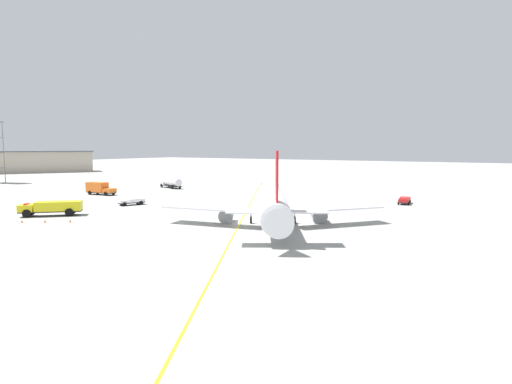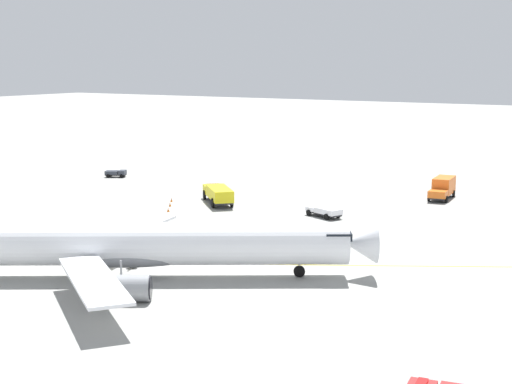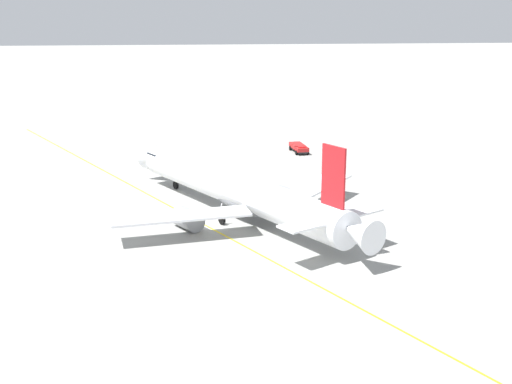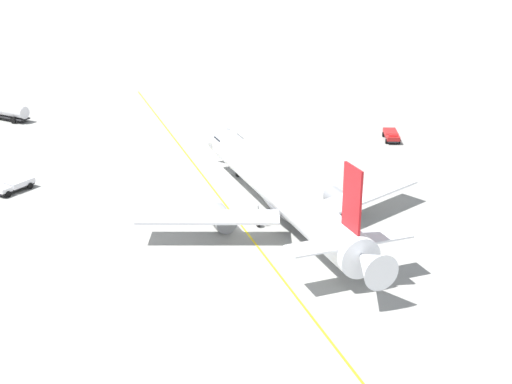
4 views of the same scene
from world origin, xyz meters
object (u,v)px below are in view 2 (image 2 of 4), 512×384
at_px(pushback_tug_truck, 324,211).
at_px(safety_cone_near, 168,210).
at_px(baggage_truck_truck, 116,173).
at_px(fire_tender_truck, 218,193).
at_px(catering_truck_truck, 443,187).
at_px(safety_cone_mid, 170,204).
at_px(airliner_main, 141,246).
at_px(safety_cone_far, 171,200).

height_order(pushback_tug_truck, safety_cone_near, pushback_tug_truck).
relative_size(pushback_tug_truck, baggage_truck_truck, 1.40).
height_order(fire_tender_truck, catering_truck_truck, catering_truck_truck).
distance_m(baggage_truck_truck, safety_cone_near, 33.91).
relative_size(catering_truck_truck, safety_cone_mid, 14.72).
height_order(catering_truck_truck, safety_cone_mid, catering_truck_truck).
bearing_deg(catering_truck_truck, airliner_main, -17.20).
bearing_deg(baggage_truck_truck, pushback_tug_truck, -41.63).
bearing_deg(baggage_truck_truck, fire_tender_truck, -48.42).
xyz_separation_m(fire_tender_truck, safety_cone_far, (-6.68, -2.25, -1.26)).
height_order(pushback_tug_truck, baggage_truck_truck, pushback_tug_truck).
xyz_separation_m(baggage_truck_truck, safety_cone_far, (22.97, -14.02, -0.43)).
relative_size(baggage_truck_truck, safety_cone_near, 7.22).
bearing_deg(safety_cone_mid, pushback_tug_truck, 11.72).
xyz_separation_m(fire_tender_truck, safety_cone_near, (-2.45, -8.47, -1.26)).
relative_size(airliner_main, safety_cone_near, 71.57).
xyz_separation_m(baggage_truck_truck, catering_truck_truck, (55.79, 9.12, 0.95)).
distance_m(airliner_main, safety_cone_far, 39.67).
bearing_deg(pushback_tug_truck, safety_cone_mid, 33.29).
distance_m(catering_truck_truck, safety_cone_far, 40.18).
bearing_deg(safety_cone_near, airliner_main, -56.73).
bearing_deg(safety_cone_mid, safety_cone_far, 124.20).
bearing_deg(airliner_main, fire_tender_truck, 81.26).
bearing_deg(airliner_main, baggage_truck_truck, 101.63).
height_order(airliner_main, safety_cone_near, airliner_main).
distance_m(fire_tender_truck, safety_cone_near, 8.91).
bearing_deg(airliner_main, pushback_tug_truck, 54.55).
bearing_deg(pushback_tug_truck, safety_cone_near, 43.16).
bearing_deg(safety_cone_near, baggage_truck_truck, 143.35).
height_order(pushback_tug_truck, catering_truck_truck, catering_truck_truck).
height_order(airliner_main, safety_cone_mid, airliner_main).
xyz_separation_m(pushback_tug_truck, safety_cone_near, (-19.70, -7.79, -0.53)).
xyz_separation_m(pushback_tug_truck, safety_cone_mid, (-21.90, -4.54, -0.53)).
bearing_deg(baggage_truck_truck, safety_cone_near, -63.42).
bearing_deg(fire_tender_truck, baggage_truck_truck, 23.46).
height_order(baggage_truck_truck, safety_cone_mid, baggage_truck_truck).
bearing_deg(pushback_tug_truck, fire_tender_truck, 19.33).
relative_size(airliner_main, safety_cone_far, 71.57).
distance_m(airliner_main, safety_cone_mid, 36.09).
distance_m(baggage_truck_truck, catering_truck_truck, 56.54).
xyz_separation_m(fire_tender_truck, catering_truck_truck, (26.14, 20.89, 0.13)).
bearing_deg(safety_cone_far, airliner_main, -56.55).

